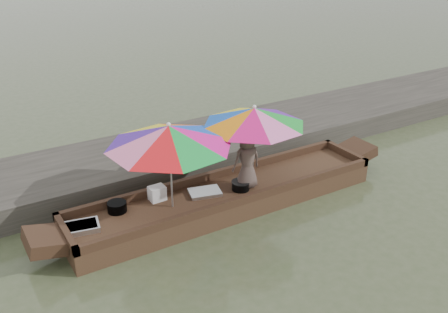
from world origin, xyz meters
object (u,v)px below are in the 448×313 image
tray_crayfish (81,227)px  supply_bag (157,193)px  umbrella_stern (253,146)px  tray_scallop (205,192)px  cooking_pot (117,207)px  boat_hull (227,199)px  umbrella_bow (171,166)px  vendor (247,160)px  charcoal_grill (241,186)px

tray_crayfish → supply_bag: size_ratio=2.03×
tray_crayfish → umbrella_stern: 3.32m
tray_scallop → cooking_pot: bearing=171.5°
umbrella_stern → supply_bag: bearing=168.9°
boat_hull → tray_crayfish: tray_crayfish is taller
cooking_pot → supply_bag: supply_bag is taller
tray_scallop → supply_bag: supply_bag is taller
umbrella_bow → supply_bag: bearing=109.9°
vendor → charcoal_grill: bearing=12.1°
tray_scallop → supply_bag: size_ratio=2.03×
tray_crayfish → tray_scallop: bearing=0.1°
boat_hull → umbrella_stern: umbrella_stern is taller
cooking_pot → vendor: bearing=-10.0°
tray_scallop → boat_hull: bearing=-14.4°
tray_crayfish → umbrella_bow: size_ratio=0.27×
tray_crayfish → supply_bag: supply_bag is taller
charcoal_grill → boat_hull: bearing=158.1°
supply_bag → umbrella_stern: (1.80, -0.35, 0.65)m
vendor → tray_crayfish: bearing=0.9°
tray_crayfish → supply_bag: bearing=9.9°
vendor → umbrella_stern: 0.30m
boat_hull → vendor: size_ratio=5.38×
boat_hull → supply_bag: supply_bag is taller
umbrella_bow → umbrella_stern: 1.67m
supply_bag → umbrella_stern: size_ratio=0.15×
supply_bag → umbrella_stern: umbrella_stern is taller
supply_bag → umbrella_bow: 0.75m
umbrella_bow → umbrella_stern: size_ratio=1.13×
charcoal_grill → umbrella_bow: 1.52m
tray_crayfish → supply_bag: 1.47m
cooking_pot → vendor: 2.44m
tray_crayfish → tray_scallop: size_ratio=1.00×
tray_scallop → vendor: bearing=-13.0°
umbrella_bow → tray_crayfish: bearing=176.4°
cooking_pot → tray_scallop: cooking_pot is taller
tray_scallop → umbrella_stern: (0.97, -0.10, 0.74)m
supply_bag → umbrella_bow: bearing=-70.1°
tray_scallop → supply_bag: (-0.82, 0.25, 0.10)m
boat_hull → umbrella_stern: (0.57, 0.00, 0.95)m
boat_hull → vendor: 0.83m
boat_hull → tray_scallop: (-0.41, 0.10, 0.21)m
cooking_pot → umbrella_stern: size_ratio=0.17×
boat_hull → umbrella_stern: size_ratio=3.18×
supply_bag → tray_crayfish: bearing=-170.1°
boat_hull → vendor: (0.38, -0.08, 0.73)m
charcoal_grill → umbrella_bow: bearing=175.9°
tray_scallop → vendor: vendor is taller
vendor → boat_hull: bearing=-7.3°
tray_crayfish → vendor: bearing=-3.3°
charcoal_grill → umbrella_stern: bearing=16.3°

